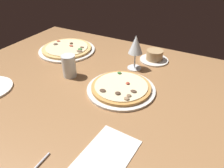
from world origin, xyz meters
TOP-DOWN VIEW (x-y plane):
  - dining_table at (0.00, 0.00)cm, footprint 150.00×110.00cm
  - pizza_main at (7.17, 3.12)cm, footprint 29.39×29.39cm
  - pizza_side at (-38.61, 24.25)cm, footprint 32.57×32.57cm
  - ramekin_on_saucer at (10.50, 36.53)cm, footprint 15.24×15.24cm
  - wine_glass_far at (4.46, 23.80)cm, footprint 7.03×7.03cm
  - water_glass at (-19.55, 2.44)cm, footprint 6.41×6.41cm
  - paper_menu at (18.29, -29.50)cm, footprint 15.03×21.80cm

SIDE VIEW (x-z plane):
  - dining_table at x=0.00cm, z-range 0.00..4.00cm
  - paper_menu at x=18.29cm, z-range 4.00..4.30cm
  - pizza_side at x=-38.61cm, z-range 3.50..6.87cm
  - pizza_main at x=7.17cm, z-range 3.52..6.87cm
  - ramekin_on_saucer at x=10.50cm, z-range 3.45..9.43cm
  - water_glass at x=-19.55cm, z-range 3.56..14.15cm
  - wine_glass_far at x=4.46cm, z-range 7.41..24.75cm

